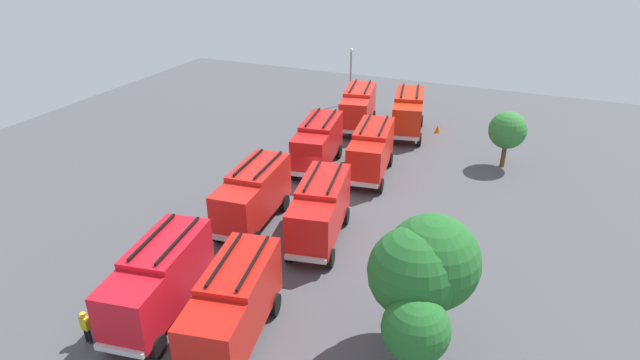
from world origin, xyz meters
The scene contains 16 objects.
ground_plane centered at (0.00, 0.00, 0.00)m, with size 66.62×66.62×0.00m, color #4C4C51.
fire_truck_0 centered at (-14.48, -2.35, 2.15)m, with size 7.54×3.86×3.88m.
fire_truck_1 centered at (-4.80, -2.24, 2.15)m, with size 7.49×3.65×3.88m.
fire_truck_2 centered at (4.93, -2.50, 2.15)m, with size 7.39×3.28×3.88m.
fire_truck_3 centered at (14.50, -2.20, 2.15)m, with size 7.50×3.68×3.88m.
fire_truck_4 centered at (-14.88, 2.35, 2.15)m, with size 7.55×3.94×3.88m.
fire_truck_5 centered at (-4.93, 2.10, 2.15)m, with size 7.48×3.60×3.88m.
fire_truck_6 centered at (5.05, 2.17, 2.15)m, with size 7.53×3.81×3.88m.
fire_truck_7 centered at (14.70, 2.10, 2.15)m, with size 7.53×3.84×3.88m.
firefighter_1 centered at (17.48, -4.16, 0.94)m, with size 0.27×0.43×1.69m.
tree_0 centered at (-10.82, 11.27, 3.05)m, with size 2.93×2.93×4.53m.
tree_1 centered at (11.26, 10.09, 4.40)m, with size 4.22×4.22×6.54m.
tree_2 centered at (12.03, 9.54, 4.20)m, with size 4.03×4.03×6.24m.
tree_3 centered at (13.98, 10.19, 2.93)m, with size 2.81×2.81×4.36m.
traffic_cone_0 centered at (-16.38, 4.89, 0.36)m, with size 0.51×0.51×0.73m, color #F2600C.
lamppost centered at (-21.37, -5.67, 3.54)m, with size 0.36×0.36×5.97m.
Camera 1 is at (30.53, 13.16, 17.49)m, focal length 29.67 mm.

